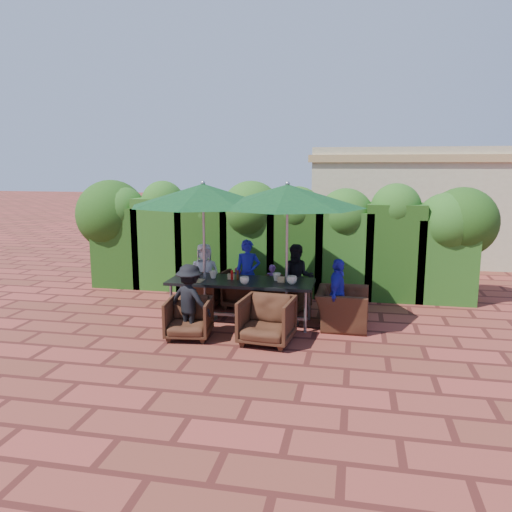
% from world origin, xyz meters
% --- Properties ---
extents(ground, '(80.00, 80.00, 0.00)m').
position_xyz_m(ground, '(0.00, 0.00, 0.00)').
color(ground, maroon).
rests_on(ground, ground).
extents(dining_table, '(2.52, 0.90, 0.75)m').
position_xyz_m(dining_table, '(-0.21, 0.08, 0.68)').
color(dining_table, black).
rests_on(dining_table, ground).
extents(umbrella_left, '(2.57, 2.57, 2.46)m').
position_xyz_m(umbrella_left, '(-0.88, 0.13, 2.21)').
color(umbrella_left, gray).
rests_on(umbrella_left, ground).
extents(umbrella_right, '(2.61, 2.61, 2.46)m').
position_xyz_m(umbrella_right, '(0.58, 0.12, 2.21)').
color(umbrella_right, gray).
rests_on(umbrella_right, ground).
extents(chair_far_left, '(0.89, 0.85, 0.78)m').
position_xyz_m(chair_far_left, '(-1.14, 1.07, 0.39)').
color(chair_far_left, black).
rests_on(chair_far_left, ground).
extents(chair_far_mid, '(0.88, 0.85, 0.73)m').
position_xyz_m(chair_far_mid, '(-0.32, 0.96, 0.37)').
color(chair_far_mid, black).
rests_on(chair_far_mid, ground).
extents(chair_far_right, '(0.84, 0.81, 0.70)m').
position_xyz_m(chair_far_right, '(0.53, 0.92, 0.35)').
color(chair_far_right, black).
rests_on(chair_far_right, ground).
extents(chair_near_left, '(0.76, 0.72, 0.71)m').
position_xyz_m(chair_near_left, '(-0.84, -0.89, 0.35)').
color(chair_near_left, black).
rests_on(chair_near_left, ground).
extents(chair_near_right, '(0.85, 0.81, 0.80)m').
position_xyz_m(chair_near_right, '(0.42, -0.89, 0.40)').
color(chair_near_right, black).
rests_on(chair_near_right, ground).
extents(chair_end_right, '(0.66, 1.00, 0.86)m').
position_xyz_m(chair_end_right, '(1.54, 0.17, 0.43)').
color(chair_end_right, black).
rests_on(chair_end_right, ground).
extents(adult_far_left, '(0.68, 0.50, 1.23)m').
position_xyz_m(adult_far_left, '(-1.16, 0.98, 0.62)').
color(adult_far_left, silver).
rests_on(adult_far_left, ground).
extents(adult_far_mid, '(0.54, 0.47, 1.32)m').
position_xyz_m(adult_far_mid, '(-0.30, 1.02, 0.66)').
color(adult_far_mid, '#2122B5').
rests_on(adult_far_mid, ground).
extents(adult_far_right, '(0.65, 0.45, 1.28)m').
position_xyz_m(adult_far_right, '(0.68, 0.94, 0.64)').
color(adult_far_right, black).
rests_on(adult_far_right, ground).
extents(adult_near_left, '(0.83, 0.58, 1.18)m').
position_xyz_m(adult_near_left, '(-0.84, -0.82, 0.59)').
color(adult_near_left, black).
rests_on(adult_near_left, ground).
extents(adult_end_right, '(0.43, 0.74, 1.20)m').
position_xyz_m(adult_end_right, '(1.45, 0.01, 0.60)').
color(adult_end_right, '#2122B5').
rests_on(adult_end_right, ground).
extents(child_left, '(0.32, 0.30, 0.73)m').
position_xyz_m(child_left, '(-0.55, 1.22, 0.37)').
color(child_left, '#C1446C').
rests_on(child_left, ground).
extents(child_right, '(0.30, 0.25, 0.82)m').
position_xyz_m(child_right, '(0.16, 1.18, 0.41)').
color(child_right, purple).
rests_on(child_right, ground).
extents(pedestrian_a, '(1.84, 1.25, 1.86)m').
position_xyz_m(pedestrian_a, '(1.59, 4.30, 0.93)').
color(pedestrian_a, green).
rests_on(pedestrian_a, ground).
extents(pedestrian_b, '(0.91, 0.58, 1.85)m').
position_xyz_m(pedestrian_b, '(2.48, 4.49, 0.93)').
color(pedestrian_b, '#C1446C').
rests_on(pedestrian_b, ground).
extents(pedestrian_c, '(1.02, 0.99, 1.52)m').
position_xyz_m(pedestrian_c, '(3.31, 4.15, 0.76)').
color(pedestrian_c, gray).
rests_on(pedestrian_c, ground).
extents(cup_a, '(0.17, 0.17, 0.14)m').
position_xyz_m(cup_a, '(-1.14, -0.03, 0.82)').
color(cup_a, beige).
rests_on(cup_a, dining_table).
extents(cup_b, '(0.14, 0.14, 0.13)m').
position_xyz_m(cup_b, '(-0.73, 0.14, 0.82)').
color(cup_b, beige).
rests_on(cup_b, dining_table).
extents(cup_c, '(0.16, 0.16, 0.13)m').
position_xyz_m(cup_c, '(-0.09, -0.18, 0.81)').
color(cup_c, beige).
rests_on(cup_c, dining_table).
extents(cup_d, '(0.14, 0.14, 0.13)m').
position_xyz_m(cup_d, '(0.40, 0.18, 0.82)').
color(cup_d, beige).
rests_on(cup_d, dining_table).
extents(cup_e, '(0.18, 0.18, 0.14)m').
position_xyz_m(cup_e, '(0.69, -0.02, 0.82)').
color(cup_e, beige).
rests_on(cup_e, dining_table).
extents(ketchup_bottle, '(0.04, 0.04, 0.17)m').
position_xyz_m(ketchup_bottle, '(-0.37, 0.09, 0.83)').
color(ketchup_bottle, '#B20C0A').
rests_on(ketchup_bottle, dining_table).
extents(sauce_bottle, '(0.04, 0.04, 0.17)m').
position_xyz_m(sauce_bottle, '(-0.28, 0.10, 0.83)').
color(sauce_bottle, '#4C230C').
rests_on(sauce_bottle, dining_table).
extents(serving_tray, '(0.35, 0.25, 0.02)m').
position_xyz_m(serving_tray, '(-1.01, -0.13, 0.76)').
color(serving_tray, tan).
rests_on(serving_tray, dining_table).
extents(number_block_left, '(0.12, 0.06, 0.10)m').
position_xyz_m(number_block_left, '(-0.40, 0.11, 0.80)').
color(number_block_left, tan).
rests_on(number_block_left, dining_table).
extents(number_block_right, '(0.12, 0.06, 0.10)m').
position_xyz_m(number_block_right, '(0.50, 0.07, 0.80)').
color(number_block_right, tan).
rests_on(number_block_right, dining_table).
extents(hedge_wall, '(9.10, 1.60, 2.40)m').
position_xyz_m(hedge_wall, '(-0.09, 2.32, 1.32)').
color(hedge_wall, '#1E3E11').
rests_on(hedge_wall, ground).
extents(building, '(6.20, 3.08, 3.20)m').
position_xyz_m(building, '(3.50, 6.99, 1.61)').
color(building, beige).
rests_on(building, ground).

